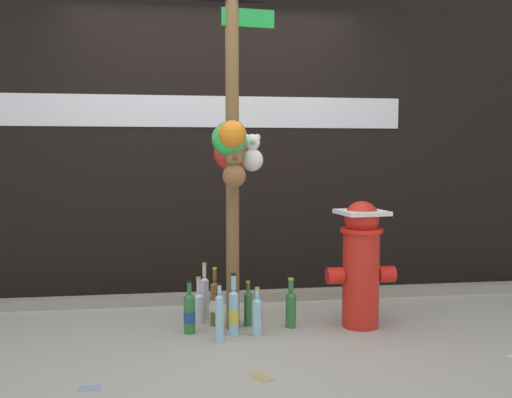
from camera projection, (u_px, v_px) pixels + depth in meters
name	position (u px, v px, depth m)	size (l,w,h in m)	color
ground_plane	(228.00, 344.00, 3.46)	(14.00, 14.00, 0.00)	#ADA899
building_wall	(214.00, 107.00, 4.74)	(10.00, 0.21, 3.29)	black
curb_strip	(218.00, 297.00, 4.45)	(8.00, 0.12, 0.08)	gray
memorial_post	(233.00, 123.00, 3.66)	(0.51, 0.58, 2.62)	brown
fire_hydrant	(361.00, 261.00, 3.79)	(0.49, 0.35, 0.90)	red
bottle_0	(257.00, 315.00, 3.62)	(0.06, 0.06, 0.33)	#93CCE0
bottle_1	(215.00, 303.00, 3.83)	(0.07, 0.07, 0.42)	brown
bottle_2	(220.00, 317.00, 3.49)	(0.06, 0.06, 0.39)	#93CCE0
bottle_3	(248.00, 307.00, 3.83)	(0.06, 0.06, 0.33)	#337038
bottle_4	(291.00, 307.00, 3.79)	(0.07, 0.07, 0.35)	#337038
bottle_5	(199.00, 306.00, 3.89)	(0.08, 0.08, 0.34)	silver
bottle_6	(190.00, 313.00, 3.67)	(0.08, 0.08, 0.37)	#337038
bottle_7	(205.00, 296.00, 3.98)	(0.06, 0.06, 0.43)	silver
bottle_8	(234.00, 311.00, 3.63)	(0.07, 0.07, 0.43)	#93CCE0
litter_0	(116.00, 302.00, 4.44)	(0.08, 0.12, 0.01)	tan
litter_1	(261.00, 376.00, 2.95)	(0.15, 0.08, 0.01)	tan
litter_3	(90.00, 388.00, 2.80)	(0.11, 0.07, 0.01)	#8C99B2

